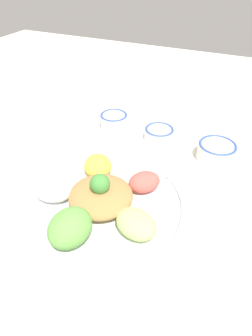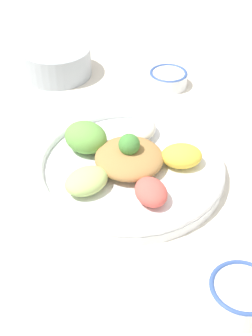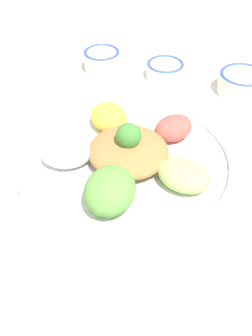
% 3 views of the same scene
% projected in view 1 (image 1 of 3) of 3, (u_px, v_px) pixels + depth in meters
% --- Properties ---
extents(ground_plane, '(2.40, 2.40, 0.00)m').
position_uv_depth(ground_plane, '(93.00, 202.00, 0.61)').
color(ground_plane, silver).
extents(salad_platter, '(0.37, 0.37, 0.09)m').
position_uv_depth(salad_platter, '(100.00, 202.00, 0.58)').
color(salad_platter, white).
rests_on(salad_platter, ground_plane).
extents(sauce_bowl_red, '(0.08, 0.08, 0.05)m').
position_uv_depth(sauce_bowl_red, '(114.00, 121.00, 0.84)').
color(sauce_bowl_red, white).
rests_on(sauce_bowl_red, ground_plane).
extents(sauce_bowl_dark, '(0.08, 0.08, 0.04)m').
position_uv_depth(sauce_bowl_dark, '(159.00, 133.00, 0.79)').
color(sauce_bowl_dark, white).
rests_on(sauce_bowl_dark, ground_plane).
extents(rice_bowl_plain, '(0.10, 0.10, 0.05)m').
position_uv_depth(rice_bowl_plain, '(216.00, 151.00, 0.72)').
color(rice_bowl_plain, white).
rests_on(rice_bowl_plain, ground_plane).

